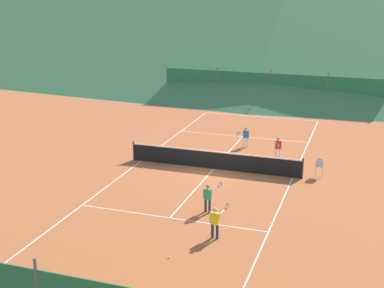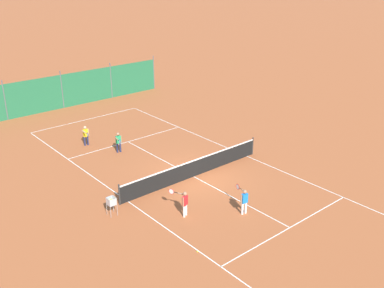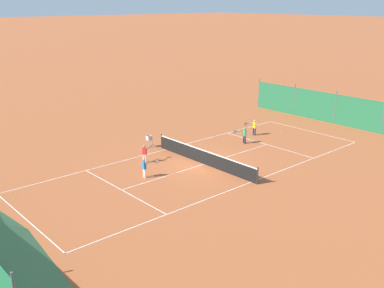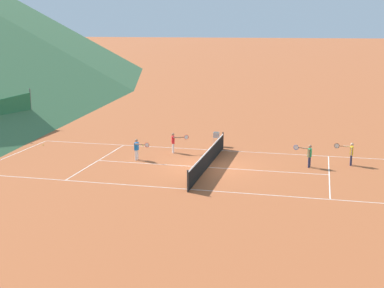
{
  "view_description": "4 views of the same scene",
  "coord_description": "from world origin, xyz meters",
  "px_view_note": "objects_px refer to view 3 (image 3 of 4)",
  "views": [
    {
      "loc": [
        7.31,
        -25.24,
        9.29
      ],
      "look_at": [
        -1.32,
        0.36,
        1.12
      ],
      "focal_mm": 50.0,
      "sensor_mm": 36.0,
      "label": 1
    },
    {
      "loc": [
        13.84,
        16.23,
        10.73
      ],
      "look_at": [
        -1.83,
        -2.29,
        0.66
      ],
      "focal_mm": 42.0,
      "sensor_mm": 36.0,
      "label": 2
    },
    {
      "loc": [
        -20.21,
        18.94,
        10.2
      ],
      "look_at": [
        0.8,
        0.36,
        1.27
      ],
      "focal_mm": 42.0,
      "sensor_mm": 36.0,
      "label": 3
    },
    {
      "loc": [
        -27.47,
        -5.7,
        7.56
      ],
      "look_at": [
        1.69,
        1.29,
        0.87
      ],
      "focal_mm": 50.0,
      "sensor_mm": 36.0,
      "label": 4
    }
  ],
  "objects_px": {
    "player_far_service": "(145,152)",
    "ball_hopper": "(149,139)",
    "tennis_net": "(204,157)",
    "player_near_baseline": "(244,134)",
    "player_far_baseline": "(254,126)",
    "player_near_service": "(145,166)",
    "tennis_ball_alley_left": "(15,198)",
    "tennis_ball_alley_right": "(281,133)",
    "tennis_ball_by_net_right": "(103,165)"
  },
  "relations": [
    {
      "from": "player_near_service",
      "to": "tennis_ball_alley_right",
      "type": "height_order",
      "value": "player_near_service"
    },
    {
      "from": "player_near_baseline",
      "to": "tennis_ball_alley_left",
      "type": "bearing_deg",
      "value": 84.89
    },
    {
      "from": "player_far_baseline",
      "to": "tennis_ball_alley_left",
      "type": "xyz_separation_m",
      "value": [
        0.53,
        18.93,
        -0.7
      ]
    },
    {
      "from": "player_far_baseline",
      "to": "tennis_ball_by_net_right",
      "type": "relative_size",
      "value": 19.16
    },
    {
      "from": "tennis_ball_by_net_right",
      "to": "player_far_baseline",
      "type": "bearing_deg",
      "value": -98.55
    },
    {
      "from": "tennis_net",
      "to": "player_near_baseline",
      "type": "distance_m",
      "value": 5.47
    },
    {
      "from": "ball_hopper",
      "to": "player_near_service",
      "type": "bearing_deg",
      "value": 141.26
    },
    {
      "from": "player_far_baseline",
      "to": "tennis_ball_alley_left",
      "type": "distance_m",
      "value": 18.95
    },
    {
      "from": "tennis_ball_alley_left",
      "to": "tennis_net",
      "type": "bearing_deg",
      "value": -103.86
    },
    {
      "from": "tennis_net",
      "to": "player_far_service",
      "type": "xyz_separation_m",
      "value": [
        2.85,
        2.7,
        0.21
      ]
    },
    {
      "from": "tennis_ball_alley_left",
      "to": "ball_hopper",
      "type": "height_order",
      "value": "ball_hopper"
    },
    {
      "from": "tennis_net",
      "to": "player_far_baseline",
      "type": "bearing_deg",
      "value": -73.16
    },
    {
      "from": "player_far_baseline",
      "to": "tennis_ball_by_net_right",
      "type": "height_order",
      "value": "player_far_baseline"
    },
    {
      "from": "tennis_net",
      "to": "player_far_service",
      "type": "height_order",
      "value": "player_far_service"
    },
    {
      "from": "tennis_net",
      "to": "player_near_baseline",
      "type": "height_order",
      "value": "player_near_baseline"
    },
    {
      "from": "player_near_baseline",
      "to": "player_near_service",
      "type": "xyz_separation_m",
      "value": [
        -0.66,
        9.58,
        -0.02
      ]
    },
    {
      "from": "player_near_baseline",
      "to": "tennis_ball_alley_right",
      "type": "xyz_separation_m",
      "value": [
        -0.15,
        -4.26,
        -0.7
      ]
    },
    {
      "from": "player_far_service",
      "to": "tennis_ball_alley_right",
      "type": "distance_m",
      "value": 12.4
    },
    {
      "from": "player_far_service",
      "to": "player_far_baseline",
      "type": "xyz_separation_m",
      "value": [
        -0.57,
        -10.23,
        0.02
      ]
    },
    {
      "from": "player_near_service",
      "to": "tennis_ball_by_net_right",
      "type": "bearing_deg",
      "value": 13.93
    },
    {
      "from": "player_near_service",
      "to": "ball_hopper",
      "type": "bearing_deg",
      "value": -38.74
    },
    {
      "from": "player_far_baseline",
      "to": "ball_hopper",
      "type": "bearing_deg",
      "value": 69.47
    },
    {
      "from": "tennis_net",
      "to": "tennis_ball_alley_left",
      "type": "relative_size",
      "value": 139.09
    },
    {
      "from": "player_far_service",
      "to": "player_near_service",
      "type": "height_order",
      "value": "player_far_service"
    },
    {
      "from": "player_near_service",
      "to": "tennis_ball_alley_left",
      "type": "relative_size",
      "value": 18.44
    },
    {
      "from": "player_far_service",
      "to": "player_near_baseline",
      "type": "distance_m",
      "value": 8.15
    },
    {
      "from": "player_far_service",
      "to": "ball_hopper",
      "type": "xyz_separation_m",
      "value": [
        2.45,
        -2.15,
        -0.05
      ]
    },
    {
      "from": "player_far_baseline",
      "to": "tennis_ball_alley_right",
      "type": "bearing_deg",
      "value": -118.63
    },
    {
      "from": "tennis_ball_by_net_right",
      "to": "ball_hopper",
      "type": "bearing_deg",
      "value": -76.34
    },
    {
      "from": "tennis_ball_alley_left",
      "to": "player_near_service",
      "type": "bearing_deg",
      "value": -106.79
    },
    {
      "from": "tennis_net",
      "to": "ball_hopper",
      "type": "height_order",
      "value": "tennis_net"
    },
    {
      "from": "tennis_ball_by_net_right",
      "to": "tennis_net",
      "type": "bearing_deg",
      "value": -129.13
    },
    {
      "from": "player_far_baseline",
      "to": "player_near_service",
      "type": "xyz_separation_m",
      "value": [
        -1.62,
        11.8,
        -0.03
      ]
    },
    {
      "from": "tennis_net",
      "to": "tennis_ball_alley_left",
      "type": "height_order",
      "value": "tennis_net"
    },
    {
      "from": "ball_hopper",
      "to": "player_near_baseline",
      "type": "bearing_deg",
      "value": -124.26
    },
    {
      "from": "player_far_service",
      "to": "tennis_ball_by_net_right",
      "type": "distance_m",
      "value": 2.87
    },
    {
      "from": "tennis_net",
      "to": "player_far_service",
      "type": "relative_size",
      "value": 7.52
    },
    {
      "from": "tennis_ball_by_net_right",
      "to": "ball_hopper",
      "type": "xyz_separation_m",
      "value": [
        1.12,
        -4.6,
        0.63
      ]
    },
    {
      "from": "player_near_baseline",
      "to": "ball_hopper",
      "type": "height_order",
      "value": "player_near_baseline"
    },
    {
      "from": "tennis_ball_alley_right",
      "to": "ball_hopper",
      "type": "xyz_separation_m",
      "value": [
        4.14,
        10.11,
        0.63
      ]
    },
    {
      "from": "player_near_baseline",
      "to": "tennis_ball_alley_right",
      "type": "height_order",
      "value": "player_near_baseline"
    },
    {
      "from": "player_near_baseline",
      "to": "tennis_ball_by_net_right",
      "type": "xyz_separation_m",
      "value": [
        2.87,
        10.45,
        -0.7
      ]
    },
    {
      "from": "player_far_baseline",
      "to": "ball_hopper",
      "type": "distance_m",
      "value": 8.62
    },
    {
      "from": "player_near_service",
      "to": "player_near_baseline",
      "type": "bearing_deg",
      "value": -86.08
    },
    {
      "from": "player_far_service",
      "to": "tennis_ball_alley_left",
      "type": "relative_size",
      "value": 18.5
    },
    {
      "from": "tennis_net",
      "to": "ball_hopper",
      "type": "distance_m",
      "value": 5.33
    },
    {
      "from": "player_near_baseline",
      "to": "player_near_service",
      "type": "height_order",
      "value": "player_near_baseline"
    },
    {
      "from": "tennis_ball_alley_right",
      "to": "tennis_ball_alley_left",
      "type": "relative_size",
      "value": 1.0
    },
    {
      "from": "player_near_baseline",
      "to": "player_near_service",
      "type": "bearing_deg",
      "value": 93.92
    },
    {
      "from": "player_far_service",
      "to": "player_near_service",
      "type": "distance_m",
      "value": 2.7
    }
  ]
}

